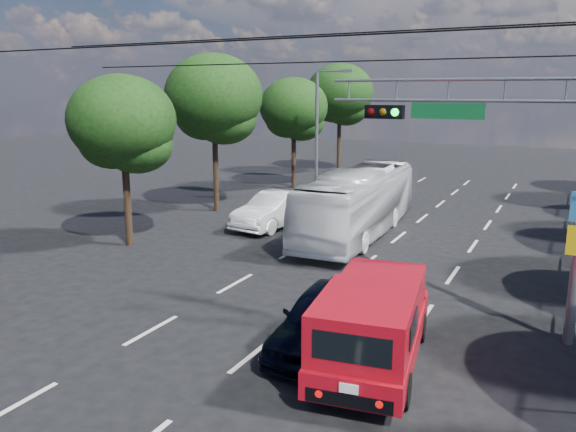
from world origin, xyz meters
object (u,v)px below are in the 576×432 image
Objects in this scene: signal_mast at (534,124)px; white_bus at (358,203)px; navy_hatchback at (326,317)px; white_van at (275,210)px; red_pickup at (374,322)px.

white_bus is at bearing 132.44° from signal_mast.
white_van reaches higher than navy_hatchback.
white_bus is (-4.34, 10.86, 0.35)m from red_pickup.
navy_hatchback is at bearing -144.35° from signal_mast.
white_van is at bearing -178.05° from white_bus.
signal_mast reaches higher than white_bus.
white_bus is 3.87m from white_van.
signal_mast reaches higher than white_van.
white_bus is 2.12× the size of white_van.
red_pickup is 1.16× the size of white_van.
red_pickup reaches higher than white_van.
red_pickup is 11.70m from white_bus.
signal_mast is 0.95× the size of white_bus.
white_van is (-10.78, 7.32, -4.46)m from signal_mast.
red_pickup is 1.40m from navy_hatchback.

